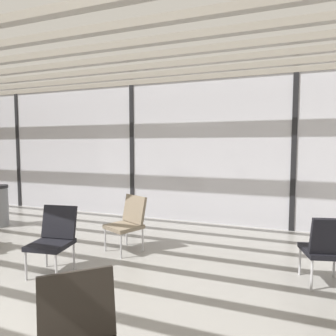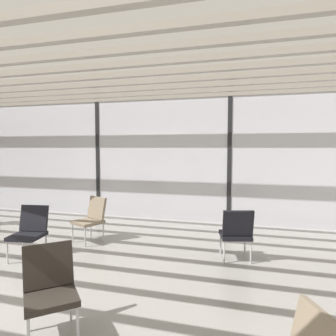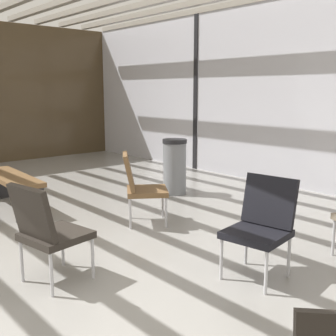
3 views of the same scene
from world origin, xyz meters
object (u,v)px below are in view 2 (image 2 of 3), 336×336
Objects in this scene: parked_airplane at (154,141)px; lounge_chair_6 at (92,216)px; lounge_chair_2 at (50,285)px; lounge_chair_5 at (30,229)px; lounge_chair_1 at (236,231)px.

parked_airplane reaches higher than lounge_chair_6.
lounge_chair_2 is 1.00× the size of lounge_chair_5.
lounge_chair_2 and lounge_chair_6 have the same top height.
lounge_chair_6 is (-2.80, 0.30, 0.00)m from lounge_chair_1.
lounge_chair_6 is (0.53, 1.08, 0.00)m from lounge_chair_5.
lounge_chair_1 is at bearing 4.97° from lounge_chair_5.
lounge_chair_2 is 1.00× the size of lounge_chair_6.
parked_airplane reaches higher than lounge_chair_5.
parked_airplane reaches higher than lounge_chair_2.
parked_airplane is 14.98× the size of lounge_chair_5.
lounge_chair_6 is (1.27, -7.76, -1.65)m from parked_airplane.
parked_airplane is 10.88m from lounge_chair_2.
lounge_chair_5 is at bearing 92.55° from lounge_chair_2.
lounge_chair_5 is 1.20m from lounge_chair_6.
lounge_chair_1 is at bearing 12.81° from lounge_chair_2.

